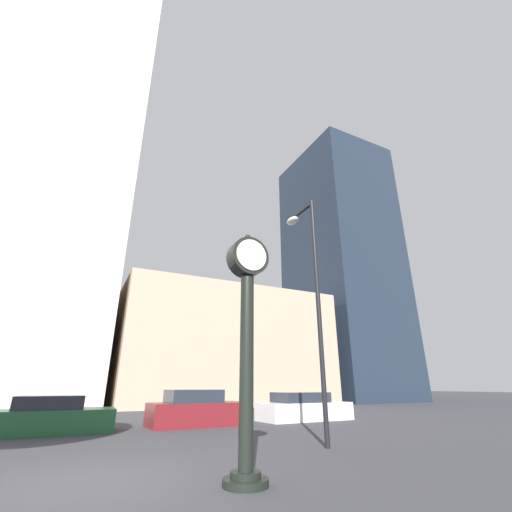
{
  "coord_description": "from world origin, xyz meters",
  "views": [
    {
      "loc": [
        -0.38,
        -7.2,
        1.54
      ],
      "look_at": [
        8.67,
        10.8,
        9.2
      ],
      "focal_mm": 24.0,
      "sensor_mm": 36.0,
      "label": 1
    }
  ],
  "objects_px": {
    "car_maroon": "(196,410)",
    "street_lamp_right": "(310,277)",
    "street_clock": "(247,332)",
    "car_green": "(53,417)",
    "car_white": "(304,408)"
  },
  "relations": [
    {
      "from": "car_maroon",
      "to": "street_lamp_right",
      "type": "relative_size",
      "value": 0.54
    },
    {
      "from": "street_clock",
      "to": "car_green",
      "type": "distance_m",
      "value": 9.8
    },
    {
      "from": "car_green",
      "to": "street_lamp_right",
      "type": "xyz_separation_m",
      "value": [
        6.69,
        -6.37,
        4.3
      ]
    },
    {
      "from": "car_white",
      "to": "street_lamp_right",
      "type": "xyz_separation_m",
      "value": [
        -3.86,
        -6.43,
        4.29
      ]
    },
    {
      "from": "car_maroon",
      "to": "car_green",
      "type": "bearing_deg",
      "value": 177.39
    },
    {
      "from": "street_clock",
      "to": "street_lamp_right",
      "type": "bearing_deg",
      "value": 37.48
    },
    {
      "from": "street_clock",
      "to": "street_lamp_right",
      "type": "relative_size",
      "value": 0.61
    },
    {
      "from": "car_green",
      "to": "car_white",
      "type": "relative_size",
      "value": 0.87
    },
    {
      "from": "street_clock",
      "to": "car_white",
      "type": "distance_m",
      "value": 11.86
    },
    {
      "from": "car_green",
      "to": "car_white",
      "type": "distance_m",
      "value": 10.55
    },
    {
      "from": "street_lamp_right",
      "to": "street_clock",
      "type": "bearing_deg",
      "value": -142.52
    },
    {
      "from": "car_maroon",
      "to": "car_white",
      "type": "relative_size",
      "value": 0.87
    },
    {
      "from": "street_clock",
      "to": "street_lamp_right",
      "type": "height_order",
      "value": "street_lamp_right"
    },
    {
      "from": "street_clock",
      "to": "car_white",
      "type": "xyz_separation_m",
      "value": [
        7.35,
        9.1,
        -1.97
      ]
    },
    {
      "from": "car_white",
      "to": "street_lamp_right",
      "type": "relative_size",
      "value": 0.62
    }
  ]
}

